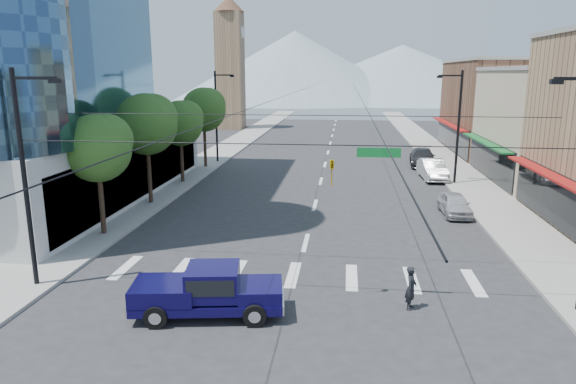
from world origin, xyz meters
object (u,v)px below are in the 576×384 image
object	(u,v)px
parked_car_near	(455,204)
parked_car_far	(422,157)
pedestrian	(411,288)
parked_car_mid	(433,169)
pickup_truck	(207,290)

from	to	relation	value
parked_car_near	parked_car_far	world-z (taller)	parked_car_far
parked_car_near	parked_car_far	distance (m)	17.88
pedestrian	parked_car_mid	size ratio (longest dim) A/B	0.33
parked_car_mid	pickup_truck	bearing A→B (deg)	-118.02
parked_car_near	pickup_truck	bearing A→B (deg)	-129.41
pickup_truck	parked_car_near	bearing A→B (deg)	43.70
pedestrian	parked_car_mid	bearing A→B (deg)	8.09
pickup_truck	parked_car_far	xyz separation A→B (m)	(12.34, 33.16, -0.16)
parked_car_mid	parked_car_far	size ratio (longest dim) A/B	0.90
pedestrian	parked_car_near	world-z (taller)	pedestrian
pedestrian	parked_car_mid	distance (m)	25.63
pickup_truck	parked_car_near	world-z (taller)	pickup_truck
pedestrian	parked_car_near	xyz separation A→B (m)	(4.35, 13.89, -0.15)
parked_car_far	parked_car_near	bearing A→B (deg)	-86.68
parked_car_mid	parked_car_far	distance (m)	6.57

